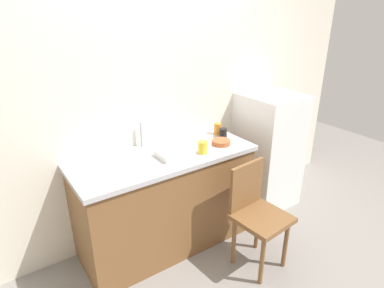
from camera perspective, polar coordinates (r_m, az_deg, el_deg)
ground_plane at (r=2.88m, az=4.82°, el=-22.51°), size 8.00×8.00×0.00m
back_wall at (r=2.94m, az=-6.80°, el=8.96°), size 4.80×0.10×2.69m
cabinet_base at (r=2.97m, az=-4.60°, el=-10.06°), size 1.51×0.60×0.86m
countertop at (r=2.75m, az=-4.89°, el=-2.16°), size 1.55×0.64×0.04m
faucet at (r=2.87m, az=-8.75°, el=1.64°), size 0.02×0.02×0.22m
refrigerator at (r=3.61m, az=13.01°, el=-1.04°), size 0.56×0.58×1.22m
chair at (r=2.77m, az=11.10°, el=-11.44°), size 0.43×0.43×0.89m
dish_tray at (r=2.70m, az=-3.02°, el=-1.57°), size 0.28×0.20×0.05m
terracotta_bowl at (r=2.93m, az=5.07°, el=0.32°), size 0.16×0.16×0.04m
cup_orange at (r=3.15m, az=4.46°, el=2.65°), size 0.07×0.07×0.11m
cup_black at (r=3.08m, az=5.40°, el=1.95°), size 0.07×0.07×0.09m
cup_white at (r=2.86m, az=2.68°, el=0.17°), size 0.07×0.07×0.07m
cup_yellow at (r=2.73m, az=1.84°, el=-0.58°), size 0.08×0.08×0.11m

